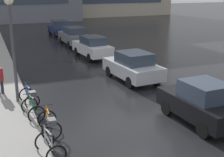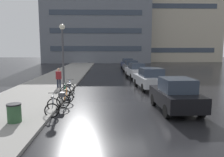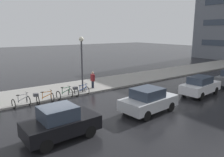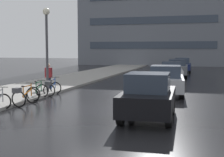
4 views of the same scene
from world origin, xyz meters
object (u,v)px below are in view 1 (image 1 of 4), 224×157
(car_grey, at_px, (74,36))
(car_black, at_px, (202,103))
(car_silver, at_px, (133,66))
(car_navy, at_px, (60,28))
(bicycle_second, at_px, (50,124))
(car_white, at_px, (92,47))
(streetlamp, at_px, (12,34))
(bicycle_nearest, at_px, (50,147))
(bicycle_farthest, at_px, (30,96))
(bicycle_third, at_px, (33,109))

(car_grey, bearing_deg, car_black, -89.23)
(car_silver, relative_size, car_navy, 0.97)
(bicycle_second, relative_size, car_grey, 0.33)
(bicycle_second, bearing_deg, car_white, 64.37)
(car_white, bearing_deg, streetlamp, -128.81)
(car_white, bearing_deg, bicycle_nearest, -114.07)
(car_grey, distance_m, streetlamp, 14.96)
(bicycle_second, xyz_separation_m, bicycle_farthest, (-0.25, 3.22, -0.01))
(car_silver, distance_m, streetlamp, 7.14)
(bicycle_second, relative_size, car_navy, 0.34)
(car_white, bearing_deg, car_navy, 89.04)
(bicycle_second, relative_size, car_black, 0.37)
(car_silver, xyz_separation_m, car_white, (-0.29, 6.41, -0.01))
(streetlamp, bearing_deg, car_silver, 11.99)
(bicycle_second, relative_size, streetlamp, 0.29)
(car_black, bearing_deg, car_white, 91.47)
(bicycle_nearest, height_order, car_black, car_black)
(bicycle_farthest, xyz_separation_m, car_white, (5.78, 8.30, 0.34))
(car_grey, relative_size, streetlamp, 0.88)
(car_silver, bearing_deg, car_black, -89.64)
(car_silver, relative_size, car_white, 0.99)
(bicycle_second, xyz_separation_m, car_silver, (5.81, 5.11, 0.33))
(bicycle_farthest, height_order, car_black, car_black)
(car_silver, xyz_separation_m, car_navy, (-0.09, 17.94, -0.02))
(bicycle_nearest, bearing_deg, streetlamp, 94.98)
(bicycle_farthest, xyz_separation_m, car_silver, (6.07, 1.89, 0.35))
(bicycle_farthest, bearing_deg, streetlamp, 134.64)
(bicycle_farthest, relative_size, car_navy, 0.33)
(bicycle_farthest, xyz_separation_m, car_black, (6.11, -4.30, 0.36))
(bicycle_nearest, height_order, car_grey, car_grey)
(bicycle_third, relative_size, car_white, 0.29)
(bicycle_nearest, height_order, car_white, car_white)
(streetlamp, bearing_deg, bicycle_nearest, -85.02)
(car_silver, height_order, car_grey, car_silver)
(bicycle_nearest, distance_m, bicycle_second, 1.53)
(bicycle_second, bearing_deg, bicycle_nearest, -100.97)
(streetlamp, bearing_deg, car_navy, 71.50)
(car_silver, bearing_deg, car_navy, 90.30)
(car_grey, distance_m, car_navy, 6.01)
(bicycle_second, height_order, streetlamp, streetlamp)
(car_white, bearing_deg, bicycle_third, -121.19)
(bicycle_third, xyz_separation_m, car_silver, (6.14, 3.27, 0.42))
(car_silver, height_order, streetlamp, streetlamp)
(car_white, bearing_deg, car_silver, -87.45)
(bicycle_nearest, xyz_separation_m, car_silver, (6.10, 6.62, 0.44))
(car_navy, bearing_deg, bicycle_nearest, -103.76)
(bicycle_second, distance_m, car_grey, 17.95)
(car_grey, bearing_deg, car_white, -90.83)
(car_black, bearing_deg, bicycle_second, 169.53)
(bicycle_second, distance_m, bicycle_third, 1.88)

